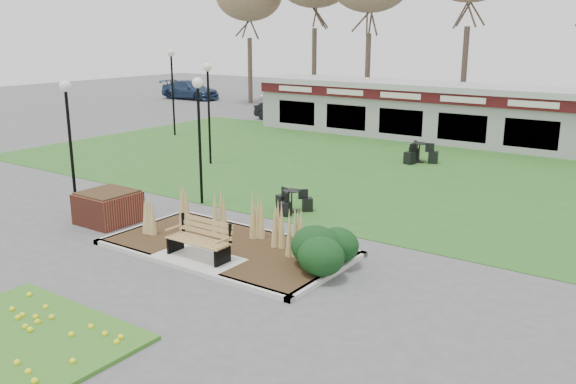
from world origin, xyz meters
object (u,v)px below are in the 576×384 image
Objects in this scene: brick_planter at (108,207)px; lamp_post_far_left at (172,73)px; car_black at (281,111)px; bistro_set_c at (292,204)px; car_silver at (292,98)px; lamp_post_near_left at (68,118)px; lamp_post_mid_right at (199,113)px; car_blue at (190,90)px; lamp_post_mid_left at (208,91)px; park_bench at (201,239)px; bistro_set_a at (419,156)px; food_pavilion at (473,114)px.

lamp_post_far_left is (-9.60, 12.22, 2.86)m from brick_planter.
bistro_set_c is at bearing -132.89° from car_black.
brick_planter is 0.33× the size of lamp_post_far_left.
car_silver is (-1.24, 13.04, -2.52)m from lamp_post_far_left.
lamp_post_far_left is at bearing 123.53° from lamp_post_near_left.
bistro_set_c is at bearing 17.31° from lamp_post_mid_right.
car_blue is at bearing 129.80° from brick_planter.
lamp_post_mid_right is (2.34, 3.12, -0.00)m from lamp_post_near_left.
lamp_post_mid_right is at bearing 74.32° from brick_planter.
lamp_post_near_left is 0.97× the size of lamp_post_mid_left.
park_bench is 11.69m from lamp_post_mid_left.
car_black is at bearing 112.48° from lamp_post_mid_left.
food_pavilion is at bearing 86.87° from bistro_set_a.
lamp_post_far_left reaches higher than park_bench.
lamp_post_far_left is 3.64× the size of bistro_set_c.
lamp_post_far_left reaches higher than lamp_post_near_left.
lamp_post_mid_left is at bearing 101.47° from lamp_post_near_left.
car_silver is at bearing 124.59° from bistro_set_c.
food_pavilion is (0.00, 19.71, 0.89)m from park_bench.
brick_planter is at bearing -107.16° from bistro_set_a.
lamp_post_mid_right is at bearing -174.22° from car_silver.
food_pavilion is 16.51m from car_silver.
park_bench reaches higher than bistro_set_a.
car_blue is at bearing 64.40° from car_silver.
bistro_set_a reaches higher than bistro_set_c.
lamp_post_far_left is 8.38m from car_black.
car_blue is (-10.76, 0.67, -0.05)m from car_silver.
car_black is at bearing 117.92° from lamp_post_mid_right.
lamp_post_mid_left reaches higher than lamp_post_near_left.
brick_planter is 8.85m from lamp_post_mid_left.
bistro_set_a is (-0.31, -5.73, -1.18)m from food_pavilion.
park_bench is 5.74m from lamp_post_mid_right.
lamp_post_mid_left is at bearing -124.00° from food_pavilion.
car_black is (2.74, -5.26, -0.20)m from car_silver.
car_black is (-12.19, 6.76, 0.32)m from bistro_set_a.
lamp_post_far_left is 1.23× the size of car_black.
lamp_post_mid_left reaches higher than food_pavilion.
car_silver reaches higher than bistro_set_a.
lamp_post_near_left is at bearing -151.28° from car_black.
lamp_post_mid_right is 10.99m from bistro_set_a.
lamp_post_near_left is at bearing -112.73° from bistro_set_a.
bistro_set_a is 0.29× the size of car_blue.
lamp_post_mid_left is (-7.48, 8.62, 2.50)m from park_bench.
bistro_set_a is at bearing -93.13° from food_pavilion.
brick_planter is at bearing -178.82° from car_silver.
food_pavilion is at bearing 77.45° from lamp_post_mid_right.
bistro_set_a is (-0.31, 13.99, -0.29)m from park_bench.
lamp_post_far_left is (-10.46, 9.14, 0.34)m from lamp_post_mid_right.
brick_planter is at bearing -51.84° from lamp_post_far_left.
car_silver is (-7.76, 17.39, -2.28)m from lamp_post_mid_left.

